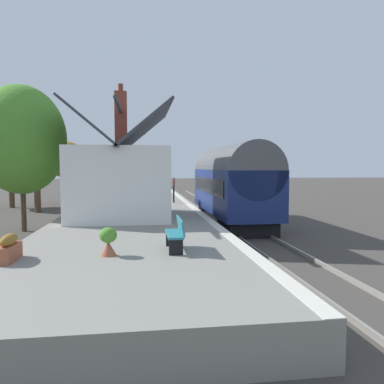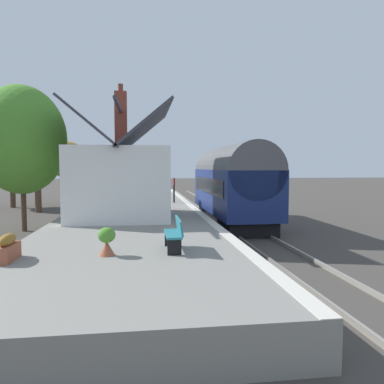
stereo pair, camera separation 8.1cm
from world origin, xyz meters
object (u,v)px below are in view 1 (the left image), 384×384
Objects in this scene: bench_platform_end at (155,191)px; tree_mid_background at (66,160)px; bench_near_building at (152,188)px; planter_corner_building at (108,241)px; station_building at (121,179)px; planter_bench_left at (9,248)px; tree_far_right at (10,150)px; tree_distant at (36,136)px; tree_far_left at (21,140)px; bench_by_lamp at (176,233)px; station_sign_board at (174,184)px; train at (231,184)px; planter_by_door at (96,200)px.

tree_mid_background reaches higher than bench_platform_end.
planter_corner_building is at bearing 175.38° from bench_near_building.
tree_mid_background is (15.17, 5.33, 1.16)m from station_building.
bench_near_building is 1.40× the size of planter_bench_left.
tree_distant is (-3.48, -2.83, 0.85)m from tree_far_right.
tree_far_left is at bearing 27.58° from planter_corner_building.
bench_by_lamp is 4.15m from planter_bench_left.
tree_mid_background is at bearing 19.36° from station_building.
bench_by_lamp is at bearing -179.94° from bench_near_building.
planter_corner_building is 14.15m from station_sign_board.
bench_platform_end is at bearing -10.33° from station_building.
tree_far_left reaches higher than planter_bench_left.
train is at bearing -29.24° from planter_corner_building.
tree_far_left is 1.00× the size of tree_distant.
bench_near_building reaches higher than planter_bench_left.
train is 18.13m from tree_far_right.
station_building is at bearing 172.70° from bench_near_building.
tree_distant is (6.68, 12.04, 3.05)m from train.
planter_by_door is 0.11× the size of tree_far_left.
bench_platform_end and bench_near_building have the same top height.
tree_mid_background is (22.24, 7.18, 2.39)m from bench_by_lamp.
planter_corner_building is (-12.69, -1.81, 0.07)m from planter_by_door.
tree_far_left is at bearing -159.26° from tree_far_right.
tree_distant is (16.63, 8.04, 3.91)m from bench_by_lamp.
tree_distant is at bearing 12.87° from planter_bench_left.
station_building reaches higher than bench_near_building.
planter_bench_left is (-10.54, 8.10, -1.02)m from train.
bench_near_building is at bearing -27.97° from tree_far_left.
station_building is at bearing -160.64° from tree_mid_background.
tree_distant reaches higher than station_building.
bench_by_lamp is at bearing -82.00° from planter_bench_left.
station_sign_board is at bearing -59.61° from tree_far_left.
bench_near_building is at bearing 1.36° from bench_platform_end.
tree_mid_background reaches higher than train.
station_sign_board is 0.30× the size of tree_mid_background.
station_building is 7.06m from station_sign_board.
bench_by_lamp is at bearing -151.62° from tree_far_right.
bench_near_building is 22.34m from planter_bench_left.
tree_distant is at bearing 96.89° from bench_platform_end.
station_sign_board is 12.18m from tree_mid_background.
planter_by_door is 4.90m from station_sign_board.
tree_distant is (16.99, 6.26, 4.01)m from planter_corner_building.
station_sign_board is at bearing -4.67° from bench_by_lamp.
tree_distant is (-0.98, 8.11, 3.91)m from bench_platform_end.
train reaches higher than bench_by_lamp.
bench_by_lamp is 0.27× the size of tree_mid_background.
planter_corner_building is 0.11× the size of tree_far_right.
bench_by_lamp is (-9.96, 4.00, -0.86)m from train.
tree_mid_background is at bearing -8.68° from tree_distant.
train is 4.56m from station_sign_board.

